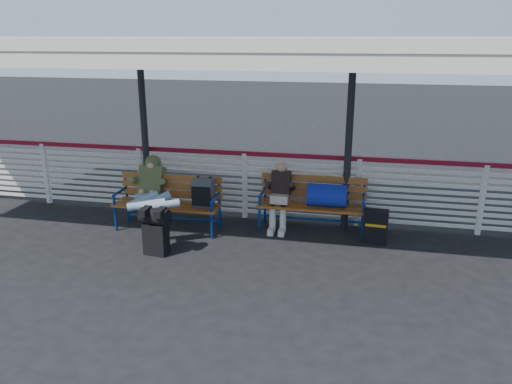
% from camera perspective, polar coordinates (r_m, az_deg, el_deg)
% --- Properties ---
extents(ground, '(60.00, 60.00, 0.00)m').
position_cam_1_polar(ground, '(7.47, -4.64, -7.82)').
color(ground, black).
rests_on(ground, ground).
extents(fence, '(12.08, 0.08, 1.24)m').
position_cam_1_polar(fence, '(8.95, -1.30, 1.09)').
color(fence, silver).
rests_on(fence, ground).
extents(canopy, '(12.60, 3.60, 3.16)m').
position_cam_1_polar(canopy, '(7.59, -3.29, 16.36)').
color(canopy, silver).
rests_on(canopy, ground).
extents(luggage_stack, '(0.47, 0.29, 0.73)m').
position_cam_1_polar(luggage_stack, '(7.66, -11.41, -4.22)').
color(luggage_stack, black).
rests_on(luggage_stack, ground).
extents(bench_left, '(1.80, 0.56, 0.94)m').
position_cam_1_polar(bench_left, '(8.48, -8.69, -0.47)').
color(bench_left, '#9F521E').
rests_on(bench_left, ground).
extents(bench_right, '(1.80, 0.56, 0.92)m').
position_cam_1_polar(bench_right, '(8.39, 7.42, -0.54)').
color(bench_right, '#9F521E').
rests_on(bench_right, ground).
extents(traveler_man, '(0.94, 1.64, 0.77)m').
position_cam_1_polar(traveler_man, '(8.29, -11.87, -0.57)').
color(traveler_man, '#8899B8').
rests_on(traveler_man, ground).
extents(companion_person, '(0.32, 0.66, 1.15)m').
position_cam_1_polar(companion_person, '(8.47, 2.74, -0.34)').
color(companion_person, beige).
rests_on(companion_person, ground).
extents(suitcase_side, '(0.40, 0.26, 0.54)m').
position_cam_1_polar(suitcase_side, '(8.21, 13.48, -3.83)').
color(suitcase_side, black).
rests_on(suitcase_side, ground).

